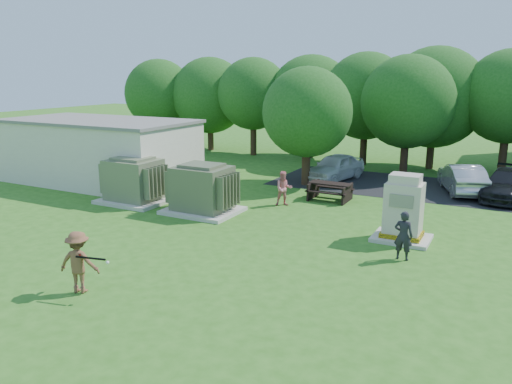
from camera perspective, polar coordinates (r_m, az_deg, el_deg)
The scene contains 16 objects.
ground at distance 16.16m, azimuth -6.68°, elevation -7.44°, with size 120.00×120.00×0.00m, color #2D6619.
service_building at distance 27.91m, azimuth -17.43°, elevation 4.34°, with size 10.00×5.00×3.20m, color beige.
service_building_roof at distance 27.71m, azimuth -17.68°, elevation 7.76°, with size 10.20×5.20×0.15m, color slate.
parking_strip at distance 26.57m, azimuth 23.56°, elevation -0.12°, with size 20.00×6.00×0.01m, color #232326.
transformer_left at distance 23.18m, azimuth -13.78°, elevation 1.21°, with size 3.00×2.40×2.07m.
transformer_right at distance 20.95m, azimuth -6.15°, elevation 0.24°, with size 3.00×2.40×2.07m.
generator_cabinet at distance 18.10m, azimuth 16.49°, elevation -2.17°, with size 1.94×1.59×2.36m.
picnic_table at distance 23.20m, azimuth 8.46°, elevation 0.31°, with size 1.91×1.43×0.82m.
batter at distance 14.18m, azimuth -19.61°, elevation -7.56°, with size 1.09×0.63×1.69m, color brown.
person_by_generator at distance 16.30m, azimuth 16.49°, elevation -4.80°, with size 0.58×0.38×1.58m, color black.
person_at_picnic at distance 21.97m, azimuth 3.20°, elevation 0.39°, with size 0.75×0.59×1.55m, color #E77A7F.
car_white at distance 27.59m, azimuth 9.01°, elevation 2.83°, with size 1.69×4.21×1.43m, color silver.
car_silver_a at distance 26.35m, azimuth 22.49°, elevation 1.45°, with size 1.51×4.32×1.42m, color #A0A0A5.
car_dark at distance 25.97m, azimuth 26.81°, elevation 0.77°, with size 1.89×4.65×1.35m, color black.
batting_equipment at distance 13.63m, azimuth -18.38°, elevation -7.18°, with size 1.12×0.28×0.15m.
tree_row at distance 31.69m, azimuth 15.44°, elevation 10.15°, with size 41.30×13.30×7.30m.
Camera 1 is at (8.63, -12.39, 5.76)m, focal length 35.00 mm.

